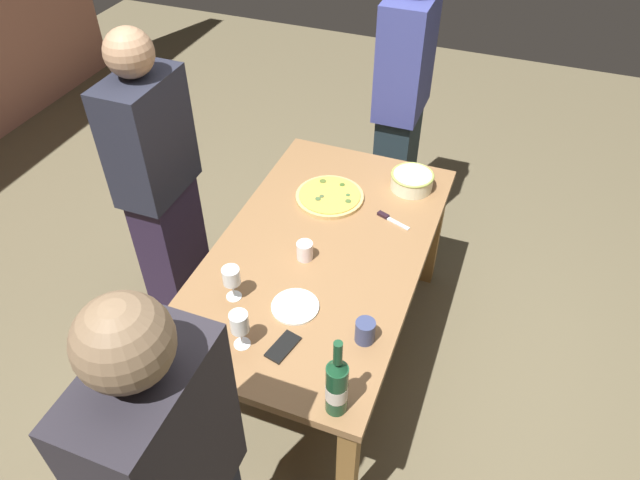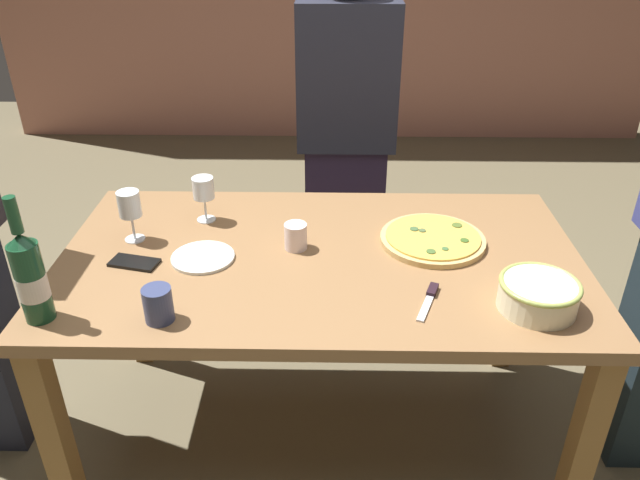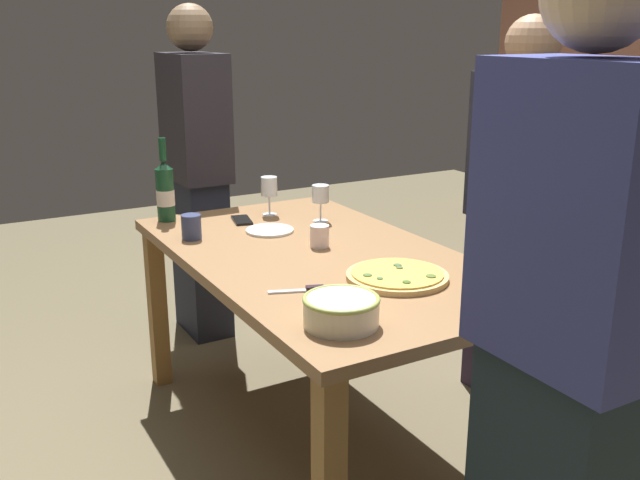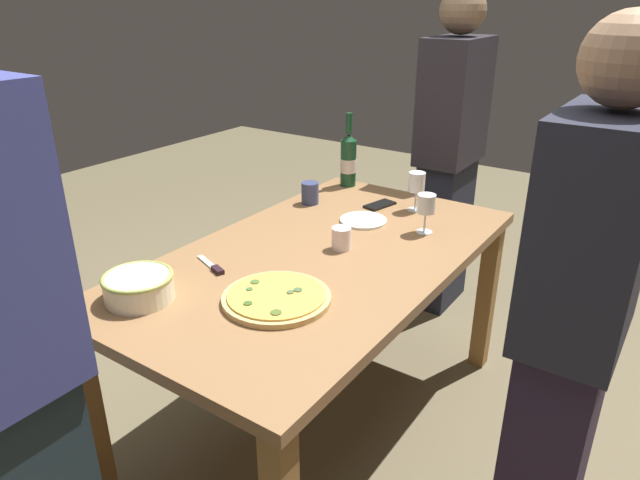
{
  "view_description": "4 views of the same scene",
  "coord_description": "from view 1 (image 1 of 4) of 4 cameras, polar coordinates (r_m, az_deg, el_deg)",
  "views": [
    {
      "loc": [
        -1.77,
        -0.67,
        2.51
      ],
      "look_at": [
        0.0,
        0.0,
        0.8
      ],
      "focal_mm": 32.81,
      "sensor_mm": 36.0,
      "label": 1
    },
    {
      "loc": [
        0.03,
        -1.62,
        1.72
      ],
      "look_at": [
        0.0,
        0.0,
        0.8
      ],
      "focal_mm": 34.51,
      "sensor_mm": 36.0,
      "label": 2
    },
    {
      "loc": [
        2.12,
        -1.2,
        1.53
      ],
      "look_at": [
        0.0,
        0.0,
        0.8
      ],
      "focal_mm": 39.86,
      "sensor_mm": 36.0,
      "label": 3
    },
    {
      "loc": [
        1.52,
        1.05,
        1.61
      ],
      "look_at": [
        0.0,
        0.0,
        0.8
      ],
      "focal_mm": 31.9,
      "sensor_mm": 36.0,
      "label": 4
    }
  ],
  "objects": [
    {
      "name": "wine_glass_near_pizza",
      "position": [
        2.33,
        -8.64,
        -3.65
      ],
      "size": [
        0.07,
        0.07,
        0.16
      ],
      "color": "white",
      "rests_on": "dining_table"
    },
    {
      "name": "cup_ceramic",
      "position": [
        2.21,
        4.42,
        -8.85
      ],
      "size": [
        0.08,
        0.08,
        0.1
      ],
      "primitive_type": "cylinder",
      "color": "#36406A",
      "rests_on": "dining_table"
    },
    {
      "name": "wine_glass_by_bottle",
      "position": [
        2.15,
        -7.86,
        -8.12
      ],
      "size": [
        0.07,
        0.07,
        0.17
      ],
      "color": "white",
      "rests_on": "dining_table"
    },
    {
      "name": "ground_plane",
      "position": [
        3.14,
        0.0,
        -10.96
      ],
      "size": [
        8.0,
        8.0,
        0.0
      ],
      "primitive_type": "plane",
      "color": "brown"
    },
    {
      "name": "pizza_knife",
      "position": [
        2.75,
        6.76,
        2.11
      ],
      "size": [
        0.08,
        0.17,
        0.02
      ],
      "color": "silver",
      "rests_on": "dining_table"
    },
    {
      "name": "cup_amber",
      "position": [
        2.51,
        -1.5,
        -1.05
      ],
      "size": [
        0.07,
        0.07,
        0.08
      ],
      "primitive_type": "cylinder",
      "color": "white",
      "rests_on": "dining_table"
    },
    {
      "name": "dining_table",
      "position": [
        2.65,
        0.0,
        -2.35
      ],
      "size": [
        1.6,
        0.9,
        0.75
      ],
      "color": "olive",
      "rests_on": "ground"
    },
    {
      "name": "person_guest_right",
      "position": [
        3.41,
        7.94,
        12.96
      ],
      "size": [
        0.4,
        0.24,
        1.71
      ],
      "rotation": [
        0.0,
        0.0,
        3.1
      ],
      "color": "#1D2B32",
      "rests_on": "ground"
    },
    {
      "name": "side_plate",
      "position": [
        2.34,
        -2.43,
        -6.5
      ],
      "size": [
        0.19,
        0.19,
        0.01
      ],
      "primitive_type": "cylinder",
      "color": "white",
      "rests_on": "dining_table"
    },
    {
      "name": "cell_phone",
      "position": [
        2.21,
        -3.63,
        -10.35
      ],
      "size": [
        0.16,
        0.1,
        0.01
      ],
      "primitive_type": "cube",
      "rotation": [
        0.0,
        0.0,
        4.48
      ],
      "color": "black",
      "rests_on": "dining_table"
    },
    {
      "name": "serving_bowl",
      "position": [
        2.94,
        8.96,
        5.8
      ],
      "size": [
        0.21,
        0.21,
        0.08
      ],
      "color": "#EDEAC4",
      "rests_on": "dining_table"
    },
    {
      "name": "person_host",
      "position": [
        2.96,
        -15.4,
        5.12
      ],
      "size": [
        0.41,
        0.24,
        1.58
      ],
      "rotation": [
        0.0,
        0.0,
        -1.68
      ],
      "color": "#291E35",
      "rests_on": "ground"
    },
    {
      "name": "pizza",
      "position": [
        2.85,
        0.95,
        4.28
      ],
      "size": [
        0.33,
        0.33,
        0.03
      ],
      "color": "tan",
      "rests_on": "dining_table"
    },
    {
      "name": "wine_bottle",
      "position": [
        1.96,
        1.65,
        -14.01
      ],
      "size": [
        0.08,
        0.08,
        0.35
      ],
      "color": "#174427",
      "rests_on": "dining_table"
    }
  ]
}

